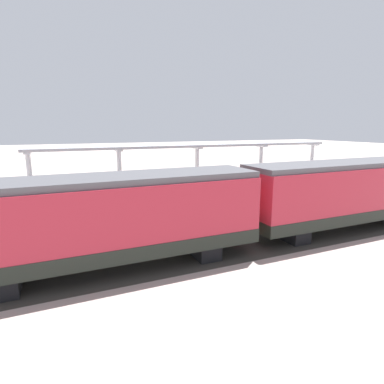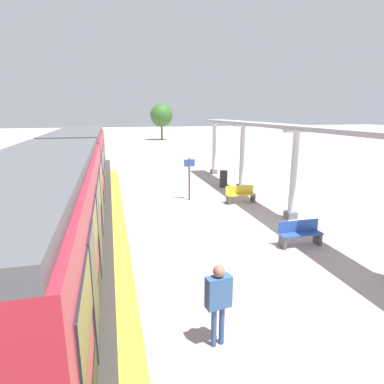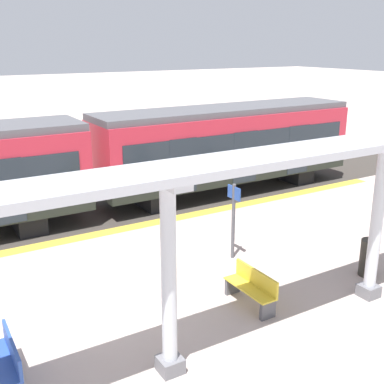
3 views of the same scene
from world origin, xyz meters
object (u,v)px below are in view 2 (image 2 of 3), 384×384
trash_bin (224,179)px  canopy_pillar_fifth (214,148)px  canopy_pillar_fourth (242,157)px  canopy_pillar_third (294,175)px  bench_near_end (300,233)px  train_near_carriage (40,229)px  platform_info_sign (189,175)px  bench_far_end (240,194)px  passenger_waiting_near_edge (218,296)px  train_far_carriage (81,159)px

trash_bin → canopy_pillar_fifth: bearing=79.7°
trash_bin → canopy_pillar_fourth: bearing=-49.2°
canopy_pillar_fourth → canopy_pillar_fifth: (0.00, 5.17, 0.00)m
canopy_pillar_third → bench_near_end: canopy_pillar_third is taller
train_near_carriage → bench_near_end: 8.05m
canopy_pillar_fourth → canopy_pillar_fifth: same height
canopy_pillar_third → platform_info_sign: (-3.53, 3.96, -0.59)m
canopy_pillar_fourth → platform_info_sign: (-3.53, -1.53, -0.59)m
canopy_pillar_third → bench_far_end: (-1.16, 2.82, -1.48)m
train_near_carriage → canopy_pillar_third: bearing=24.2°
bench_near_end → platform_info_sign: platform_info_sign is taller
train_near_carriage → platform_info_sign: (5.54, 8.03, -0.50)m
canopy_pillar_third → canopy_pillar_fifth: size_ratio=1.00×
canopy_pillar_third → canopy_pillar_fourth: (0.00, 5.49, 0.00)m
platform_info_sign → passenger_waiting_near_edge: (-2.02, -10.56, -0.26)m
train_near_carriage → platform_info_sign: train_near_carriage is taller
canopy_pillar_fourth → bench_far_end: (-1.16, -2.67, -1.48)m
train_near_carriage → canopy_pillar_fourth: canopy_pillar_fourth is taller
canopy_pillar_fifth → platform_info_sign: canopy_pillar_fifth is taller
bench_near_end → platform_info_sign: bearing=108.9°
canopy_pillar_fourth → bench_far_end: size_ratio=2.52×
train_far_carriage → canopy_pillar_fourth: bearing=-12.7°
canopy_pillar_third → platform_info_sign: bearing=131.7°
train_far_carriage → bench_far_end: (7.91, -4.72, -1.38)m
canopy_pillar_third → canopy_pillar_fourth: same height
bench_far_end → train_far_carriage: bearing=149.1°
trash_bin → platform_info_sign: size_ratio=0.45×
trash_bin → passenger_waiting_near_edge: size_ratio=0.59×
canopy_pillar_third → bench_far_end: canopy_pillar_third is taller
bench_near_end → bench_far_end: (0.10, 5.48, 0.00)m
train_near_carriage → canopy_pillar_fifth: bearing=58.4°
train_far_carriage → canopy_pillar_fifth: size_ratio=2.92×
train_far_carriage → trash_bin: (8.29, -1.15, -1.32)m
trash_bin → platform_info_sign: bearing=-138.4°
train_near_carriage → train_far_carriage: bearing=90.0°
trash_bin → train_near_carriage: bearing=-128.4°
bench_near_end → canopy_pillar_fourth: bearing=81.2°
canopy_pillar_fifth → passenger_waiting_near_edge: bearing=-107.8°
train_near_carriage → bench_far_end: size_ratio=7.34×
canopy_pillar_fourth → platform_info_sign: size_ratio=1.72×
platform_info_sign → train_near_carriage: bearing=-124.6°
canopy_pillar_fifth → bench_far_end: (-1.16, -7.85, -1.48)m
passenger_waiting_near_edge → bench_near_end: bearing=42.6°
train_near_carriage → trash_bin: bearing=51.6°
train_far_carriage → bench_near_end: train_far_carriage is taller
platform_info_sign → bench_near_end: bearing=-71.1°
bench_far_end → passenger_waiting_near_edge: (-4.39, -9.42, 0.62)m
canopy_pillar_fifth → platform_info_sign: size_ratio=1.72×
train_near_carriage → trash_bin: (8.29, 10.47, -1.32)m
canopy_pillar_third → trash_bin: canopy_pillar_third is taller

